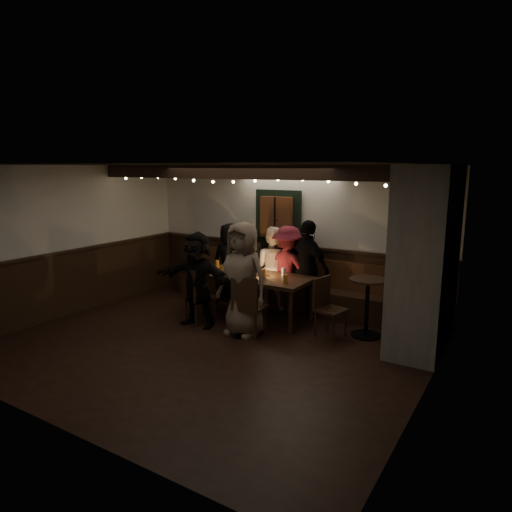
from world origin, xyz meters
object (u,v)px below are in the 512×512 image
Objects in this scene: chair_end at (327,303)px; chair_near_right at (247,303)px; person_a at (230,262)px; high_top at (367,300)px; person_c at (273,267)px; person_b at (251,266)px; person_g at (243,279)px; chair_near_left at (195,292)px; dining_table at (250,278)px; person_d at (288,269)px; person_e at (308,268)px; person_f at (197,279)px.

chair_near_right is at bearing -144.12° from chair_end.
person_a is (-2.39, 0.83, 0.24)m from chair_end.
person_c is at bearing 164.66° from high_top.
person_b reaches higher than chair_end.
person_b is 1.59m from person_g.
chair_near_left is 1.62m from person_c.
chair_end is 1.34m from person_g.
person_g is at bearing -64.80° from dining_table.
dining_table is 1.38× the size of person_d.
high_top is at bearing 32.84° from chair_near_right.
chair_near_right is (0.47, -0.81, -0.15)m from dining_table.
person_e is at bearing 46.15° from chair_near_left.
chair_end is 2.54m from person_a.
person_e reaches higher than person_f.
person_d is at bearing 57.22° from person_f.
high_top reaches higher than chair_end.
person_c is at bearing 169.47° from person_b.
chair_near_right is (1.08, -0.06, 0.01)m from chair_near_left.
chair_near_left is 0.98× the size of chair_near_right.
person_a is at bearing 19.48° from person_e.
person_a is (-1.40, 1.55, 0.21)m from chair_near_right.
person_c is (-1.42, 0.82, 0.24)m from chair_end.
high_top is (2.61, 0.93, 0.04)m from chair_near_left.
person_f is at bearing -175.52° from person_g.
person_e is at bearing 165.27° from person_a.
person_g is (-0.42, -1.42, 0.05)m from person_e.
person_c is at bearing 103.79° from person_g.
person_a reaches higher than person_b.
person_b is at bearing 22.35° from person_e.
chair_end is 0.61× the size of person_b.
person_a is at bearing -26.87° from person_b.
person_c is at bearing -5.41° from person_d.
dining_table is 1.21× the size of person_g.
high_top is at bearing 26.80° from chair_end.
person_a is 0.97× the size of person_d.
person_c is 0.73m from person_e.
person_a reaches higher than chair_near_left.
dining_table is 2.26× the size of chair_near_left.
person_b is at bearing 120.23° from chair_near_right.
person_c is (-1.97, 0.54, 0.18)m from high_top.
person_f is 0.87m from person_g.
person_g is at bearing 97.85° from person_c.
chair_near_right is at bearing 101.74° from person_c.
person_f is (-1.27, -1.46, -0.06)m from person_e.
chair_near_left is 0.56× the size of person_e.
person_c is 0.85× the size of person_g.
person_e is at bearing 47.25° from person_f.
person_f is 0.88× the size of person_g.
chair_near_left is at bearing -129.05° from dining_table.
chair_near_left is 1.02m from person_g.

